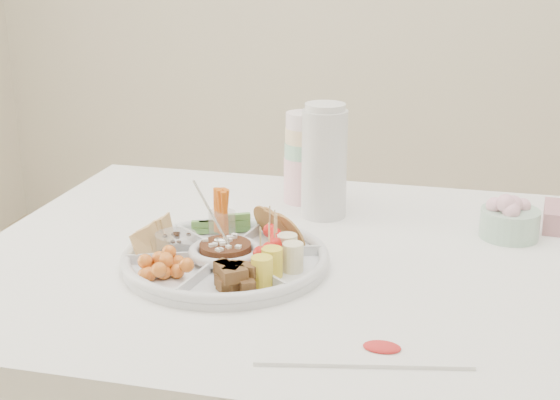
# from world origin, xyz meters

# --- Properties ---
(party_tray) EXTENTS (0.49, 0.49, 0.04)m
(party_tray) POSITION_xyz_m (-0.25, -0.09, 0.78)
(party_tray) COLOR silver
(party_tray) RESTS_ON dining_table
(bean_dip) EXTENTS (0.12, 0.12, 0.04)m
(bean_dip) POSITION_xyz_m (-0.25, -0.09, 0.79)
(bean_dip) COLOR #47280E
(bean_dip) RESTS_ON party_tray
(tortillas) EXTENTS (0.13, 0.13, 0.06)m
(tortillas) POSITION_xyz_m (-0.17, 0.01, 0.80)
(tortillas) COLOR #A87445
(tortillas) RESTS_ON party_tray
(carrot_cucumber) EXTENTS (0.14, 0.14, 0.10)m
(carrot_cucumber) POSITION_xyz_m (-0.29, 0.03, 0.82)
(carrot_cucumber) COLOR orange
(carrot_cucumber) RESTS_ON party_tray
(pita_raisins) EXTENTS (0.14, 0.14, 0.06)m
(pita_raisins) POSITION_xyz_m (-0.37, -0.07, 0.80)
(pita_raisins) COLOR #E7A65F
(pita_raisins) RESTS_ON party_tray
(cherries) EXTENTS (0.15, 0.15, 0.05)m
(cherries) POSITION_xyz_m (-0.33, -0.19, 0.79)
(cherries) COLOR #CD581A
(cherries) RESTS_ON party_tray
(granola_chunks) EXTENTS (0.14, 0.14, 0.05)m
(granola_chunks) POSITION_xyz_m (-0.20, -0.21, 0.79)
(granola_chunks) COLOR brown
(granola_chunks) RESTS_ON party_tray
(banana_tomato) EXTENTS (0.16, 0.16, 0.10)m
(banana_tomato) POSITION_xyz_m (-0.12, -0.11, 0.82)
(banana_tomato) COLOR #DDD971
(banana_tomato) RESTS_ON party_tray
(cup_stack) EXTENTS (0.11, 0.11, 0.24)m
(cup_stack) POSITION_xyz_m (-0.19, 0.33, 0.88)
(cup_stack) COLOR #BABABA
(cup_stack) RESTS_ON dining_table
(thermos) EXTENTS (0.10, 0.10, 0.26)m
(thermos) POSITION_xyz_m (-0.12, 0.24, 0.89)
(thermos) COLOR silver
(thermos) RESTS_ON dining_table
(flower_bowl) EXTENTS (0.14, 0.14, 0.09)m
(flower_bowl) POSITION_xyz_m (0.27, 0.20, 0.80)
(flower_bowl) COLOR #AEBDB3
(flower_bowl) RESTS_ON dining_table
(placemat) EXTENTS (0.33, 0.17, 0.01)m
(placemat) POSITION_xyz_m (0.05, -0.34, 0.76)
(placemat) COLOR white
(placemat) RESTS_ON dining_table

